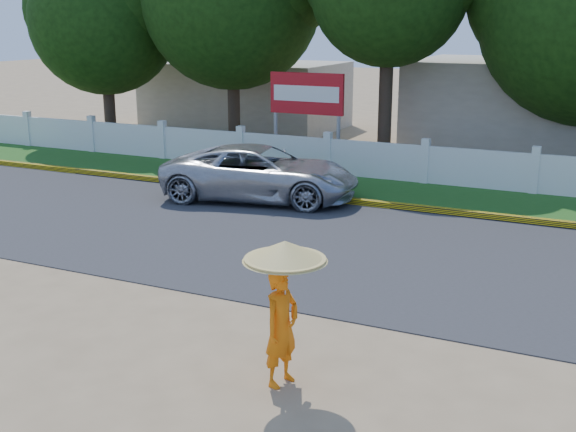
# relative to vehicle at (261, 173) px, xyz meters

# --- Properties ---
(ground) EXTENTS (120.00, 120.00, 0.00)m
(ground) POSITION_rel_vehicle_xyz_m (3.38, -7.52, -0.71)
(ground) COLOR #9E8460
(ground) RESTS_ON ground
(road) EXTENTS (60.00, 7.00, 0.02)m
(road) POSITION_rel_vehicle_xyz_m (3.38, -3.02, -0.70)
(road) COLOR #38383A
(road) RESTS_ON ground
(grass_verge) EXTENTS (60.00, 3.50, 0.03)m
(grass_verge) POSITION_rel_vehicle_xyz_m (3.38, 2.23, -0.69)
(grass_verge) COLOR #2D601E
(grass_verge) RESTS_ON ground
(curb) EXTENTS (40.00, 0.18, 0.16)m
(curb) POSITION_rel_vehicle_xyz_m (3.38, 0.53, -0.63)
(curb) COLOR yellow
(curb) RESTS_ON ground
(fence) EXTENTS (40.00, 0.10, 1.10)m
(fence) POSITION_rel_vehicle_xyz_m (3.38, 3.68, -0.16)
(fence) COLOR silver
(fence) RESTS_ON ground
(building_near) EXTENTS (10.00, 6.00, 3.20)m
(building_near) POSITION_rel_vehicle_xyz_m (6.38, 10.48, 0.89)
(building_near) COLOR #B7AD99
(building_near) RESTS_ON ground
(building_far) EXTENTS (8.00, 5.00, 2.80)m
(building_far) POSITION_rel_vehicle_xyz_m (-6.62, 11.48, 0.69)
(building_far) COLOR #B7AD99
(building_far) RESTS_ON ground
(vehicle) EXTENTS (5.44, 3.29, 1.41)m
(vehicle) POSITION_rel_vehicle_xyz_m (0.00, 0.00, 0.00)
(vehicle) COLOR #ABAEB3
(vehicle) RESTS_ON ground
(monk_with_parasol) EXTENTS (1.07, 1.07, 1.94)m
(monk_with_parasol) POSITION_rel_vehicle_xyz_m (4.81, -8.70, 0.56)
(monk_with_parasol) COLOR orange
(monk_with_parasol) RESTS_ON ground
(billboard) EXTENTS (2.50, 0.13, 2.95)m
(billboard) POSITION_rel_vehicle_xyz_m (-0.81, 4.78, 1.44)
(billboard) COLOR gray
(billboard) RESTS_ON ground
(tree_row) EXTENTS (34.43, 7.92, 8.51)m
(tree_row) POSITION_rel_vehicle_xyz_m (4.53, 6.94, 4.33)
(tree_row) COLOR #473828
(tree_row) RESTS_ON ground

